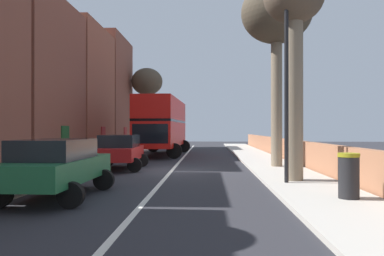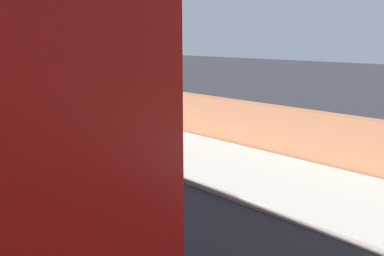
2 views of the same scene
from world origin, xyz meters
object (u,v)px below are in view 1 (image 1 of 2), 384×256
Objects in this scene: double_decker_bus at (162,123)px; street_tree_right_1 at (294,19)px; litter_bin_right at (349,176)px; street_tree_left_2 at (147,83)px; lamppost_right at (286,73)px; street_tree_right_3 at (277,17)px; parked_car_red_left_0 at (120,150)px; parked_car_green_left_2 at (57,164)px.

street_tree_right_1 is at bearing -66.62° from double_decker_bus.
litter_bin_right is (0.62, -3.55, -5.07)m from street_tree_right_1.
street_tree_left_2 is at bearing 109.46° from street_tree_right_1.
lamppost_right reaches higher than litter_bin_right.
litter_bin_right is (7.00, -18.29, -1.64)m from double_decker_bus.
street_tree_right_3 is 1.41× the size of lamppost_right.
double_decker_bus is 12.72m from street_tree_right_3.
parked_car_red_left_0 is 3.59× the size of litter_bin_right.
parked_car_red_left_0 is 0.92× the size of parked_car_green_left_2.
double_decker_bus is at bearing 110.94° from litter_bin_right.
lamppost_right is (9.04, -27.24, -2.92)m from street_tree_left_2.
street_tree_left_2 is (-9.42, 26.65, 0.95)m from street_tree_right_1.
parked_car_green_left_2 is 0.51× the size of street_tree_right_3.
street_tree_right_3 is (0.30, 5.14, 1.56)m from street_tree_right_1.
street_tree_right_1 is (6.38, -14.75, 3.42)m from double_decker_bus.
double_decker_bus is 1.18× the size of street_tree_right_3.
street_tree_right_3 is at bearing -55.20° from double_decker_bus.
street_tree_right_1 reaches higher than litter_bin_right.
litter_bin_right is (10.04, -30.20, -6.02)m from street_tree_left_2.
parked_car_red_left_0 is 23.05m from street_tree_left_2.
street_tree_right_1 is 5.38m from street_tree_right_3.
litter_bin_right is at bearing -2.81° from parked_car_green_left_2.
double_decker_bus is 8.99× the size of litter_bin_right.
street_tree_right_1 reaches higher than lamppost_right.
lamppost_right is 4.40m from litter_bin_right.
parked_car_red_left_0 is 7.62m from parked_car_green_left_2.
lamppost_right is at bearing -71.64° from street_tree_left_2.
street_tree_right_3 is at bearing 83.24° from lamppost_right.
litter_bin_right is at bearing -69.06° from double_decker_bus.
street_tree_left_2 reaches higher than parked_car_red_left_0.
double_decker_bus is 17.98m from parked_car_green_left_2.
double_decker_bus is 2.30× the size of parked_car_green_left_2.
litter_bin_right is at bearing -71.61° from street_tree_left_2.
street_tree_left_2 is at bearing 108.36° from lamppost_right.
parked_car_green_left_2 is at bearing -92.56° from double_decker_bus.
street_tree_left_2 is 23.62m from street_tree_right_3.
parked_car_red_left_0 is at bearing -94.43° from double_decker_bus.
street_tree_right_1 reaches higher than parked_car_green_left_2.
street_tree_left_2 is 28.85m from lamppost_right.
street_tree_right_1 is 0.90× the size of street_tree_left_2.
street_tree_right_3 is at bearing 86.62° from street_tree_right_1.
double_decker_bus is at bearing 111.37° from lamppost_right.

